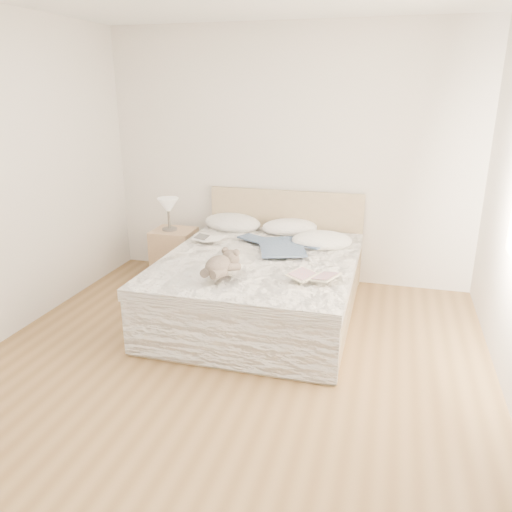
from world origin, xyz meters
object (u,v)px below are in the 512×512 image
(bed, at_px, (262,283))
(table_lamp, at_px, (168,207))
(childrens_book, at_px, (314,277))
(nightstand, at_px, (175,254))
(photo_book, at_px, (209,239))
(teddy_bear, at_px, (218,273))

(bed, distance_m, table_lamp, 1.48)
(table_lamp, distance_m, childrens_book, 2.16)
(bed, height_order, table_lamp, bed)
(nightstand, xyz_separation_m, childrens_book, (1.76, -1.19, 0.35))
(photo_book, xyz_separation_m, teddy_bear, (0.43, -0.94, 0.02))
(nightstand, distance_m, childrens_book, 2.16)
(nightstand, height_order, table_lamp, table_lamp)
(photo_book, relative_size, teddy_bear, 0.88)
(bed, distance_m, nightstand, 1.36)
(nightstand, distance_m, table_lamp, 0.54)
(childrens_book, bearing_deg, bed, 158.25)
(teddy_bear, bearing_deg, nightstand, 137.98)
(nightstand, relative_size, table_lamp, 1.56)
(nightstand, distance_m, photo_book, 0.81)
(photo_book, height_order, teddy_bear, teddy_bear)
(childrens_book, relative_size, teddy_bear, 1.07)
(photo_book, bearing_deg, bed, -20.37)
(bed, relative_size, childrens_book, 5.78)
(nightstand, bearing_deg, childrens_book, -34.07)
(nightstand, bearing_deg, teddy_bear, -53.42)
(nightstand, xyz_separation_m, photo_book, (0.58, -0.43, 0.35))
(table_lamp, bearing_deg, bed, -27.37)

